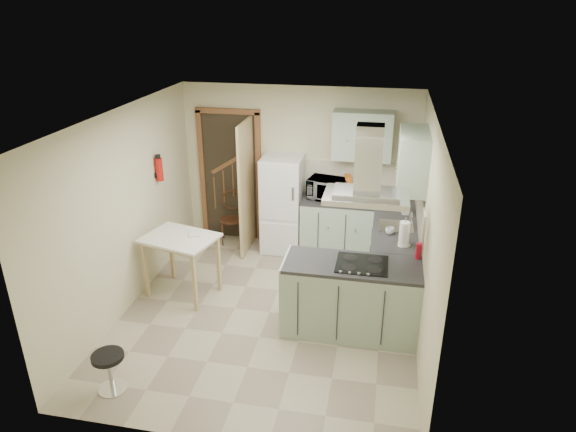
% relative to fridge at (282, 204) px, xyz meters
% --- Properties ---
extents(floor, '(4.20, 4.20, 0.00)m').
position_rel_fridge_xyz_m(floor, '(0.20, -1.80, -0.75)').
color(floor, tan).
rests_on(floor, ground).
extents(ceiling, '(4.20, 4.20, 0.00)m').
position_rel_fridge_xyz_m(ceiling, '(0.20, -1.80, 1.75)').
color(ceiling, silver).
rests_on(ceiling, back_wall).
extents(back_wall, '(3.60, 0.00, 3.60)m').
position_rel_fridge_xyz_m(back_wall, '(0.20, 0.30, 0.50)').
color(back_wall, beige).
rests_on(back_wall, floor).
extents(left_wall, '(0.00, 4.20, 4.20)m').
position_rel_fridge_xyz_m(left_wall, '(-1.60, -1.80, 0.50)').
color(left_wall, beige).
rests_on(left_wall, floor).
extents(right_wall, '(0.00, 4.20, 4.20)m').
position_rel_fridge_xyz_m(right_wall, '(2.00, -1.80, 0.50)').
color(right_wall, beige).
rests_on(right_wall, floor).
extents(doorway, '(1.10, 0.12, 2.10)m').
position_rel_fridge_xyz_m(doorway, '(-0.90, 0.27, 0.30)').
color(doorway, brown).
rests_on(doorway, floor).
extents(fridge, '(0.60, 0.60, 1.50)m').
position_rel_fridge_xyz_m(fridge, '(0.00, 0.00, 0.00)').
color(fridge, white).
rests_on(fridge, floor).
extents(counter_back, '(1.08, 0.60, 0.90)m').
position_rel_fridge_xyz_m(counter_back, '(0.86, 0.00, -0.30)').
color(counter_back, '#9EB2A0').
rests_on(counter_back, floor).
extents(counter_right, '(0.60, 1.95, 0.90)m').
position_rel_fridge_xyz_m(counter_right, '(1.70, -0.68, -0.30)').
color(counter_right, '#9EB2A0').
rests_on(counter_right, floor).
extents(splashback, '(1.68, 0.02, 0.50)m').
position_rel_fridge_xyz_m(splashback, '(1.16, 0.29, 0.40)').
color(splashback, beige).
rests_on(splashback, counter_back).
extents(wall_cabinet_back, '(0.85, 0.35, 0.70)m').
position_rel_fridge_xyz_m(wall_cabinet_back, '(1.15, 0.12, 1.10)').
color(wall_cabinet_back, '#9EB2A0').
rests_on(wall_cabinet_back, back_wall).
extents(wall_cabinet_right, '(0.35, 0.90, 0.70)m').
position_rel_fridge_xyz_m(wall_cabinet_right, '(1.82, -0.95, 1.10)').
color(wall_cabinet_right, '#9EB2A0').
rests_on(wall_cabinet_right, right_wall).
extents(peninsula, '(1.55, 0.65, 0.90)m').
position_rel_fridge_xyz_m(peninsula, '(1.22, -1.98, -0.30)').
color(peninsula, '#9EB2A0').
rests_on(peninsula, floor).
extents(hob, '(0.58, 0.50, 0.01)m').
position_rel_fridge_xyz_m(hob, '(1.32, -1.98, 0.16)').
color(hob, black).
rests_on(hob, peninsula).
extents(extractor_hood, '(0.90, 0.55, 0.10)m').
position_rel_fridge_xyz_m(extractor_hood, '(1.32, -1.98, 0.97)').
color(extractor_hood, silver).
rests_on(extractor_hood, ceiling).
extents(sink, '(0.45, 0.40, 0.01)m').
position_rel_fridge_xyz_m(sink, '(1.70, -0.85, 0.16)').
color(sink, silver).
rests_on(sink, counter_right).
extents(fire_extinguisher, '(0.10, 0.10, 0.32)m').
position_rel_fridge_xyz_m(fire_extinguisher, '(-1.54, -0.90, 0.75)').
color(fire_extinguisher, '#B2140F').
rests_on(fire_extinguisher, left_wall).
extents(drop_leaf_table, '(1.03, 0.87, 0.84)m').
position_rel_fridge_xyz_m(drop_leaf_table, '(-1.03, -1.58, -0.33)').
color(drop_leaf_table, '#CABB7C').
rests_on(drop_leaf_table, floor).
extents(bentwood_chair, '(0.42, 0.42, 0.77)m').
position_rel_fridge_xyz_m(bentwood_chair, '(-0.86, 0.07, -0.37)').
color(bentwood_chair, '#442816').
rests_on(bentwood_chair, floor).
extents(stool, '(0.33, 0.33, 0.43)m').
position_rel_fridge_xyz_m(stool, '(-1.06, -3.45, -0.53)').
color(stool, black).
rests_on(stool, floor).
extents(microwave, '(0.63, 0.48, 0.31)m').
position_rel_fridge_xyz_m(microwave, '(0.69, -0.02, 0.31)').
color(microwave, black).
rests_on(microwave, counter_back).
extents(kettle, '(0.16, 0.16, 0.22)m').
position_rel_fridge_xyz_m(kettle, '(1.17, 0.01, 0.26)').
color(kettle, silver).
rests_on(kettle, counter_back).
extents(cereal_box, '(0.13, 0.24, 0.34)m').
position_rel_fridge_xyz_m(cereal_box, '(0.98, 0.08, 0.32)').
color(cereal_box, '#D66119').
rests_on(cereal_box, counter_back).
extents(soap_bottle, '(0.11, 0.11, 0.21)m').
position_rel_fridge_xyz_m(soap_bottle, '(1.82, -0.40, 0.25)').
color(soap_bottle, '#A19FAB').
rests_on(soap_bottle, counter_right).
extents(paper_towel, '(0.15, 0.15, 0.32)m').
position_rel_fridge_xyz_m(paper_towel, '(1.79, -1.40, 0.31)').
color(paper_towel, white).
rests_on(paper_towel, counter_right).
extents(cup, '(0.14, 0.14, 0.09)m').
position_rel_fridge_xyz_m(cup, '(1.62, -1.10, 0.19)').
color(cup, silver).
rests_on(cup, counter_right).
extents(red_bottle, '(0.08, 0.08, 0.19)m').
position_rel_fridge_xyz_m(red_bottle, '(1.95, -1.71, 0.25)').
color(red_bottle, red).
rests_on(red_bottle, peninsula).
extents(book, '(0.21, 0.24, 0.09)m').
position_rel_fridge_xyz_m(book, '(-0.94, -1.49, 0.13)').
color(book, '#A0354E').
rests_on(book, drop_leaf_table).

